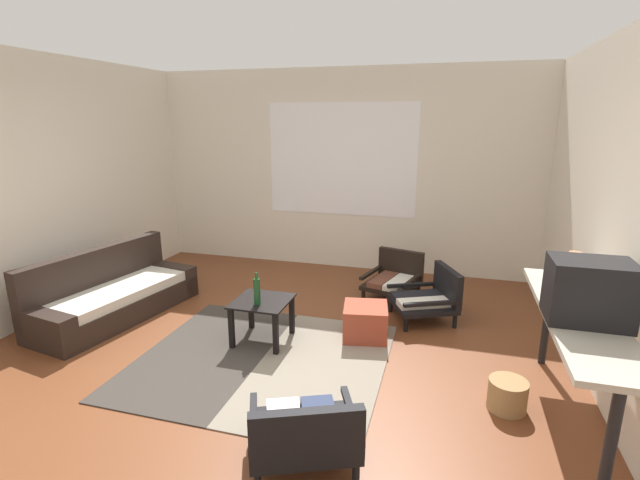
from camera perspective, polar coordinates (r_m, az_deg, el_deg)
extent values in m
plane|color=brown|center=(4.00, -8.02, -16.09)|extent=(7.80, 7.80, 0.00)
cube|color=silver|center=(6.38, 2.78, 8.54)|extent=(5.60, 0.12, 2.70)
cube|color=white|center=(6.31, 2.66, 9.89)|extent=(2.03, 0.01, 1.49)
cube|color=silver|center=(3.69, 34.78, 1.31)|extent=(0.12, 6.60, 2.70)
cube|color=silver|center=(5.39, -34.11, 4.87)|extent=(0.12, 6.60, 2.70)
cube|color=#38332D|center=(4.40, -13.70, -13.25)|extent=(1.06, 1.93, 0.01)
cube|color=gray|center=(4.03, 0.01, -15.59)|extent=(1.06, 1.93, 0.01)
cube|color=black|center=(5.37, -23.72, -7.50)|extent=(0.95, 1.84, 0.24)
cube|color=beige|center=(5.29, -23.70, -5.86)|extent=(0.82, 1.65, 0.10)
cube|color=black|center=(5.47, -25.90, -4.01)|extent=(0.44, 1.75, 0.60)
cube|color=black|center=(5.85, -17.97, -4.56)|extent=(0.68, 0.29, 0.35)
cube|color=black|center=(4.93, -30.77, -9.66)|extent=(0.68, 0.29, 0.35)
cube|color=black|center=(4.34, -7.20, -7.51)|extent=(0.51, 0.51, 0.02)
cube|color=black|center=(4.68, -8.53, -8.59)|extent=(0.04, 0.04, 0.40)
cube|color=black|center=(4.53, -3.51, -9.27)|extent=(0.04, 0.04, 0.40)
cube|color=black|center=(4.33, -10.91, -10.71)|extent=(0.04, 0.04, 0.40)
cube|color=black|center=(4.17, -5.51, -11.56)|extent=(0.04, 0.04, 0.40)
cylinder|color=black|center=(5.21, 10.13, -7.75)|extent=(0.04, 0.04, 0.13)
cylinder|color=black|center=(5.39, 5.38, -6.80)|extent=(0.04, 0.04, 0.13)
cylinder|color=black|center=(5.65, 12.08, -6.02)|extent=(0.04, 0.04, 0.13)
cylinder|color=black|center=(5.82, 7.64, -5.21)|extent=(0.04, 0.04, 0.13)
cube|color=black|center=(5.48, 8.85, -5.53)|extent=(0.70, 0.72, 0.05)
cube|color=silver|center=(5.41, 9.74, -5.23)|extent=(0.32, 0.56, 0.06)
cube|color=brown|center=(5.48, 7.85, -4.88)|extent=(0.32, 0.56, 0.06)
cube|color=black|center=(5.65, 9.99, -2.88)|extent=(0.56, 0.22, 0.34)
cube|color=black|center=(5.35, 11.46, -4.85)|extent=(0.20, 0.58, 0.04)
cube|color=black|center=(5.54, 6.43, -3.95)|extent=(0.20, 0.58, 0.04)
cylinder|color=black|center=(3.29, -7.71, -22.00)|extent=(0.04, 0.04, 0.15)
cylinder|color=black|center=(3.33, 2.68, -21.43)|extent=(0.04, 0.04, 0.15)
cylinder|color=black|center=(2.96, 4.47, -26.90)|extent=(0.04, 0.04, 0.15)
cube|color=black|center=(3.04, -2.08, -22.95)|extent=(0.81, 0.77, 0.05)
cube|color=silver|center=(3.02, -4.41, -22.01)|extent=(0.39, 0.55, 0.06)
cube|color=#2D3856|center=(3.04, 0.13, -21.75)|extent=(0.39, 0.55, 0.06)
cube|color=black|center=(2.73, -1.60, -23.12)|extent=(0.61, 0.32, 0.32)
cube|color=black|center=(2.97, -8.29, -21.44)|extent=(0.26, 0.54, 0.04)
cube|color=black|center=(3.01, 3.97, -20.74)|extent=(0.26, 0.54, 0.04)
cylinder|color=black|center=(4.70, 10.59, -10.24)|extent=(0.04, 0.04, 0.15)
cylinder|color=black|center=(5.12, 8.76, -7.99)|extent=(0.04, 0.04, 0.15)
cylinder|color=black|center=(4.89, 16.36, -9.60)|extent=(0.04, 0.04, 0.15)
cylinder|color=black|center=(5.30, 14.11, -7.50)|extent=(0.04, 0.04, 0.15)
cube|color=black|center=(4.96, 12.52, -7.75)|extent=(0.78, 0.77, 0.05)
cube|color=silver|center=(4.84, 12.77, -7.61)|extent=(0.56, 0.40, 0.06)
cube|color=black|center=(5.02, 11.93, -6.77)|extent=(0.56, 0.40, 0.06)
cube|color=black|center=(4.99, 15.53, -5.32)|extent=(0.30, 0.55, 0.35)
cube|color=black|center=(4.69, 13.78, -7.65)|extent=(0.56, 0.29, 0.04)
cube|color=black|center=(5.15, 11.53, -5.47)|extent=(0.56, 0.29, 0.04)
cube|color=#993D28|center=(4.49, 5.64, -10.06)|extent=(0.48, 0.48, 0.32)
cube|color=#B2AD9E|center=(3.47, 29.39, -8.12)|extent=(0.44, 1.80, 0.04)
cylinder|color=black|center=(2.95, 32.11, -21.79)|extent=(0.06, 0.06, 0.78)
cylinder|color=black|center=(4.38, 26.30, -8.97)|extent=(0.06, 0.06, 0.78)
cube|color=black|center=(3.28, 30.37, -5.50)|extent=(0.47, 0.33, 0.39)
cube|color=black|center=(3.22, 26.46, -4.96)|extent=(0.01, 0.26, 0.27)
cylinder|color=#A87047|center=(3.68, 28.71, -4.48)|extent=(0.23, 0.23, 0.23)
cylinder|color=#A87047|center=(3.64, 29.02, -2.03)|extent=(0.08, 0.08, 0.09)
cylinder|color=#194723|center=(4.21, -7.82, -6.36)|extent=(0.06, 0.06, 0.24)
cylinder|color=#194723|center=(4.16, -7.89, -4.42)|extent=(0.03, 0.03, 0.06)
cylinder|color=#9E7A4C|center=(3.76, 22.20, -17.34)|extent=(0.28, 0.28, 0.22)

